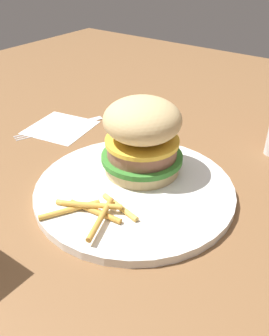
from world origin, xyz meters
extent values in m
plane|color=brown|center=(0.00, 0.00, 0.00)|extent=(1.60, 1.60, 0.00)
cylinder|color=white|center=(-0.01, 0.03, 0.01)|extent=(0.28, 0.28, 0.01)
cylinder|color=tan|center=(-0.02, 0.07, 0.02)|extent=(0.11, 0.11, 0.02)
cylinder|color=#387F2D|center=(-0.02, 0.07, 0.03)|extent=(0.12, 0.12, 0.01)
cylinder|color=#8E5B47|center=(-0.02, 0.07, 0.05)|extent=(0.10, 0.10, 0.02)
cylinder|color=yellow|center=(-0.02, 0.07, 0.06)|extent=(0.11, 0.11, 0.01)
ellipsoid|color=tan|center=(-0.02, 0.07, 0.09)|extent=(0.11, 0.11, 0.06)
cylinder|color=gold|center=(-0.04, -0.07, 0.02)|extent=(0.04, 0.07, 0.01)
cylinder|color=gold|center=(-0.01, -0.05, 0.02)|extent=(0.08, 0.01, 0.01)
cylinder|color=#E5B251|center=(-0.04, -0.05, 0.02)|extent=(0.05, 0.03, 0.01)
cylinder|color=#E5B251|center=(0.01, -0.02, 0.02)|extent=(0.06, 0.02, 0.01)
cylinder|color=gold|center=(0.01, -0.06, 0.02)|extent=(0.03, 0.07, 0.01)
cylinder|color=gold|center=(-0.02, -0.05, 0.02)|extent=(0.07, 0.04, 0.01)
cube|color=white|center=(-0.24, 0.11, 0.00)|extent=(0.13, 0.13, 0.00)
cube|color=silver|center=(-0.23, 0.14, 0.00)|extent=(0.06, 0.11, 0.00)
cube|color=silver|center=(-0.26, 0.07, 0.00)|extent=(0.04, 0.04, 0.00)
cylinder|color=silver|center=(-0.28, 0.05, 0.00)|extent=(0.01, 0.03, 0.00)
cylinder|color=silver|center=(-0.27, 0.04, 0.00)|extent=(0.01, 0.03, 0.00)
cylinder|color=silver|center=(-0.26, 0.04, 0.00)|extent=(0.01, 0.03, 0.00)
camera|label=1|loc=(0.24, -0.31, 0.31)|focal=38.90mm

